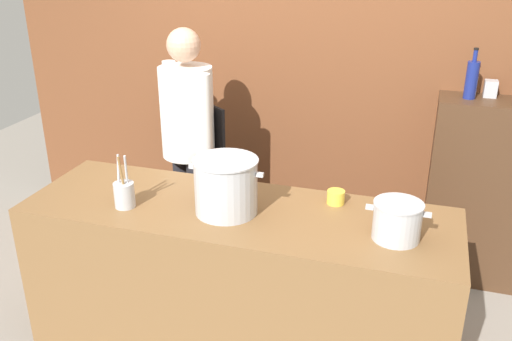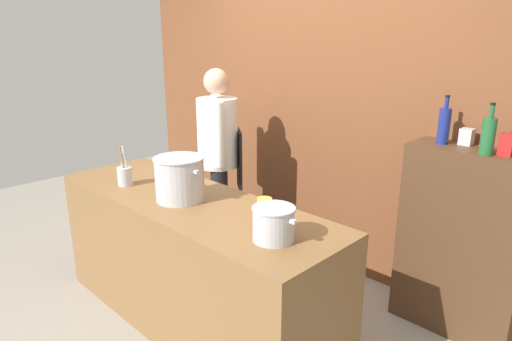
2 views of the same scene
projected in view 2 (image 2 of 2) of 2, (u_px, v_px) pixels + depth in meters
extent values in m
plane|color=gray|center=(195.00, 319.00, 3.12)|extent=(8.00, 8.00, 0.00)
cube|color=brown|center=(323.00, 88.00, 3.64)|extent=(4.40, 0.10, 3.00)
cube|color=brown|center=(193.00, 262.00, 2.99)|extent=(2.19, 0.70, 0.90)
cube|color=#472D1C|center=(462.00, 243.00, 2.88)|extent=(0.76, 0.32, 1.25)
cylinder|color=black|center=(220.00, 216.00, 3.83)|extent=(0.14, 0.14, 0.84)
cylinder|color=black|center=(219.00, 208.00, 4.02)|extent=(0.14, 0.14, 0.84)
cylinder|color=white|center=(218.00, 133.00, 3.72)|extent=(0.34, 0.34, 0.58)
cube|color=black|center=(239.00, 160.00, 3.81)|extent=(0.25, 0.20, 0.52)
cylinder|color=white|center=(219.00, 135.00, 3.50)|extent=(0.09, 0.09, 0.52)
cylinder|color=white|center=(216.00, 124.00, 3.92)|extent=(0.09, 0.09, 0.52)
sphere|color=tan|center=(216.00, 81.00, 3.59)|extent=(0.21, 0.21, 0.21)
cylinder|color=#B7BABF|center=(180.00, 179.00, 2.82)|extent=(0.31, 0.31, 0.27)
cylinder|color=#B7BABF|center=(179.00, 158.00, 2.78)|extent=(0.32, 0.32, 0.01)
cube|color=#B7BABF|center=(163.00, 161.00, 2.91)|extent=(0.04, 0.02, 0.02)
cube|color=#B7BABF|center=(196.00, 172.00, 2.68)|extent=(0.04, 0.02, 0.02)
cylinder|color=#B7BABF|center=(274.00, 224.00, 2.27)|extent=(0.22, 0.22, 0.17)
cylinder|color=#B7BABF|center=(274.00, 208.00, 2.24)|extent=(0.22, 0.22, 0.01)
cube|color=#B7BABF|center=(256.00, 208.00, 2.34)|extent=(0.04, 0.02, 0.02)
cube|color=#B7BABF|center=(293.00, 221.00, 2.17)|extent=(0.04, 0.02, 0.02)
cylinder|color=#B7BABF|center=(125.00, 176.00, 3.11)|extent=(0.10, 0.10, 0.13)
cylinder|color=#B7BABF|center=(122.00, 164.00, 3.11)|extent=(0.01, 0.04, 0.26)
cylinder|color=#B7BABF|center=(124.00, 168.00, 3.09)|extent=(0.03, 0.02, 0.21)
cylinder|color=olive|center=(123.00, 165.00, 3.08)|extent=(0.03, 0.02, 0.26)
cylinder|color=#B7BABF|center=(126.00, 164.00, 3.08)|extent=(0.04, 0.06, 0.27)
cylinder|color=yellow|center=(265.00, 204.00, 2.69)|extent=(0.09, 0.09, 0.07)
cylinder|color=navy|center=(444.00, 126.00, 2.81)|extent=(0.07, 0.07, 0.23)
cylinder|color=navy|center=(447.00, 103.00, 2.76)|extent=(0.03, 0.03, 0.07)
cylinder|color=black|center=(448.00, 96.00, 2.75)|extent=(0.03, 0.03, 0.01)
cylinder|color=#1E592D|center=(488.00, 137.00, 2.54)|extent=(0.08, 0.08, 0.22)
cylinder|color=#1E592D|center=(492.00, 111.00, 2.50)|extent=(0.03, 0.03, 0.07)
cylinder|color=black|center=(493.00, 104.00, 2.49)|extent=(0.03, 0.03, 0.01)
cube|color=red|center=(507.00, 145.00, 2.54)|extent=(0.07, 0.07, 0.13)
cube|color=#B2B2B7|center=(467.00, 137.00, 2.79)|extent=(0.08, 0.08, 0.10)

